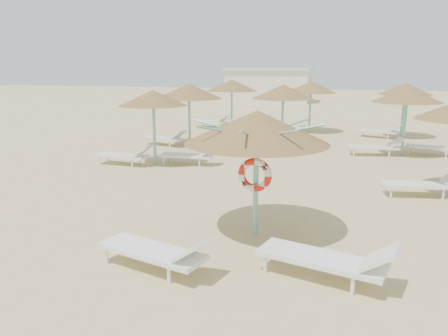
# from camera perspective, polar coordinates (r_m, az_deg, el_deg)

# --- Properties ---
(ground) EXTENTS (120.00, 120.00, 0.00)m
(ground) POSITION_cam_1_polar(r_m,az_deg,el_deg) (9.25, 1.16, -8.83)
(ground) COLOR tan
(ground) RESTS_ON ground
(main_palapa) EXTENTS (2.91, 2.91, 2.61)m
(main_palapa) POSITION_cam_1_polar(r_m,az_deg,el_deg) (8.75, 4.30, 5.25)
(main_palapa) COLOR #6CBCA9
(main_palapa) RESTS_ON ground
(lounger_main_a) EXTENTS (2.23, 1.16, 0.78)m
(lounger_main_a) POSITION_cam_1_polar(r_m,az_deg,el_deg) (7.70, -8.59, -10.68)
(lounger_main_a) COLOR white
(lounger_main_a) RESTS_ON ground
(lounger_main_b) EXTENTS (2.35, 1.21, 0.82)m
(lounger_main_b) POSITION_cam_1_polar(r_m,az_deg,el_deg) (7.50, 13.69, -11.45)
(lounger_main_b) COLOR white
(lounger_main_b) RESTS_ON ground
(palapa_field) EXTENTS (19.61, 14.37, 2.73)m
(palapa_field) POSITION_cam_1_polar(r_m,az_deg,el_deg) (18.84, 17.83, 9.04)
(palapa_field) COLOR #6CBCA9
(palapa_field) RESTS_ON ground
(service_hut) EXTENTS (8.40, 4.40, 3.25)m
(service_hut) POSITION_cam_1_polar(r_m,az_deg,el_deg) (44.09, 5.88, 10.75)
(service_hut) COLOR silver
(service_hut) RESTS_ON ground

